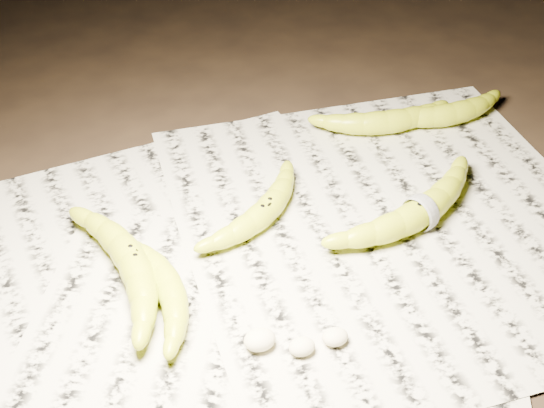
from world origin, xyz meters
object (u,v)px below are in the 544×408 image
object	(u,v)px
banana_taped	(421,210)
banana_upper_b	(452,112)
banana_upper_a	(385,120)
banana_center	(265,209)
banana_left_a	(132,260)
banana_left_b	(170,286)

from	to	relation	value
banana_taped	banana_upper_b	world-z (taller)	banana_taped
banana_upper_a	banana_upper_b	xyz separation A→B (m)	(0.11, -0.02, -0.00)
banana_center	banana_taped	bearing A→B (deg)	-59.14
banana_upper_a	banana_upper_b	world-z (taller)	banana_upper_a
banana_upper_b	banana_left_a	bearing A→B (deg)	-162.21
banana_taped	banana_upper_a	bearing A→B (deg)	53.97
banana_left_a	banana_center	xyz separation A→B (m)	(0.18, 0.04, -0.00)
banana_left_a	banana_upper_b	size ratio (longest dim) A/B	1.29
banana_left_a	banana_center	size ratio (longest dim) A/B	1.21
banana_upper_a	banana_upper_b	bearing A→B (deg)	1.59
banana_upper_a	banana_taped	bearing A→B (deg)	-96.82
banana_left_a	banana_taped	xyz separation A→B (m)	(0.37, -0.04, 0.00)
banana_left_b	banana_upper_b	xyz separation A→B (m)	(0.51, 0.21, 0.00)
banana_left_a	banana_center	distance (m)	0.19
banana_left_b	banana_upper_a	size ratio (longest dim) A/B	0.89
banana_taped	banana_upper_b	bearing A→B (deg)	29.77
banana_left_a	banana_left_b	bearing A→B (deg)	-156.64
banana_left_a	banana_taped	size ratio (longest dim) A/B	0.94
banana_left_a	banana_upper_b	bearing A→B (deg)	-79.27
banana_center	banana_upper_b	bearing A→B (deg)	-17.45
banana_taped	banana_upper_a	size ratio (longest dim) A/B	1.26
banana_taped	banana_upper_b	size ratio (longest dim) A/B	1.38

